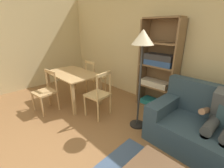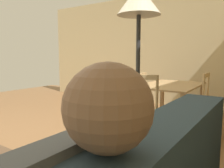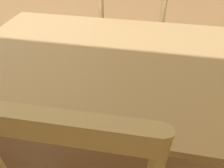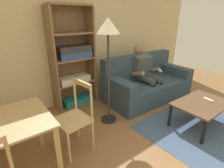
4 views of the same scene
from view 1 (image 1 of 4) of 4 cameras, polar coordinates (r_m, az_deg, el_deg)
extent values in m
cube|color=#D1BC8C|center=(3.62, 21.91, 12.32)|extent=(7.14, 0.12, 2.73)
cube|color=#2D4251|center=(2.80, 34.77, -18.24)|extent=(1.98, 0.98, 0.41)
cube|color=#2D4251|center=(2.84, 19.26, -7.26)|extent=(0.26, 0.94, 0.21)
cylinder|color=#3D4145|center=(2.64, 32.93, -12.89)|extent=(0.16, 0.44, 0.15)
cylinder|color=#8C664C|center=(2.61, 30.31, -20.18)|extent=(0.11, 0.11, 0.41)
cube|color=black|center=(2.66, 29.02, -23.90)|extent=(0.11, 0.24, 0.08)
cylinder|color=#8C664C|center=(2.59, 35.21, -21.70)|extent=(0.11, 0.11, 0.41)
cylinder|color=#8C664C|center=(2.71, 31.33, -8.55)|extent=(0.10, 0.35, 0.19)
cylinder|color=black|center=(2.20, 12.90, -26.69)|extent=(0.05, 0.05, 0.40)
cube|color=brown|center=(3.73, 11.49, 7.46)|extent=(0.04, 0.36, 1.95)
cube|color=brown|center=(3.36, 22.85, 4.81)|extent=(0.04, 0.36, 1.95)
cube|color=brown|center=(3.68, 18.20, 6.64)|extent=(0.84, 0.02, 1.95)
cube|color=brown|center=(3.87, 15.42, -7.59)|extent=(0.77, 0.36, 0.04)
cube|color=brown|center=(3.67, 16.13, -0.86)|extent=(0.77, 0.36, 0.04)
cube|color=brown|center=(3.53, 16.91, 6.52)|extent=(0.77, 0.36, 0.04)
cube|color=brown|center=(3.45, 17.77, 14.37)|extent=(0.77, 0.36, 0.04)
cube|color=brown|center=(3.44, 18.71, 22.43)|extent=(0.77, 0.36, 0.04)
cube|color=teal|center=(3.81, 15.63, -6.75)|extent=(0.64, 0.30, 0.12)
cube|color=beige|center=(3.64, 15.67, 0.33)|extent=(0.64, 0.31, 0.12)
cube|color=#2D5193|center=(3.48, 17.29, 7.62)|extent=(0.64, 0.31, 0.12)
cube|color=#333338|center=(3.46, 17.37, 9.58)|extent=(0.63, 0.29, 0.12)
cube|color=tan|center=(3.84, -14.64, 3.89)|extent=(1.30, 0.83, 0.02)
cube|color=tan|center=(4.33, -22.42, -0.36)|extent=(0.06, 0.06, 0.72)
cube|color=tan|center=(3.32, -14.22, -5.72)|extent=(0.06, 0.06, 0.72)
cube|color=tan|center=(4.63, -14.11, 1.89)|extent=(0.06, 0.06, 0.72)
cube|color=tan|center=(3.69, -4.44, -2.33)|extent=(0.06, 0.06, 0.72)
cube|color=tan|center=(4.31, -6.09, 2.32)|extent=(0.43, 0.43, 0.04)
cylinder|color=tan|center=(4.36, -2.47, -0.49)|extent=(0.04, 0.04, 0.45)
cylinder|color=tan|center=(4.63, -5.68, 0.70)|extent=(0.04, 0.04, 0.45)
cylinder|color=tan|center=(4.13, -6.31, -1.83)|extent=(0.04, 0.04, 0.45)
cylinder|color=tan|center=(4.42, -9.45, -0.50)|extent=(0.04, 0.04, 0.45)
cylinder|color=tan|center=(3.98, -6.58, 4.51)|extent=(0.03, 0.03, 0.50)
cylinder|color=tan|center=(4.27, -9.82, 5.46)|extent=(0.03, 0.03, 0.50)
cube|color=tan|center=(4.07, -8.41, 7.96)|extent=(0.38, 0.04, 0.06)
cube|color=tan|center=(3.19, -5.48, -4.04)|extent=(0.47, 0.47, 0.04)
cylinder|color=tan|center=(3.53, -5.44, -5.71)|extent=(0.04, 0.04, 0.47)
cylinder|color=tan|center=(3.30, -10.05, -7.93)|extent=(0.04, 0.04, 0.47)
cylinder|color=tan|center=(3.31, -0.64, -7.56)|extent=(0.04, 0.04, 0.47)
cylinder|color=tan|center=(3.06, -5.23, -10.15)|extent=(0.04, 0.04, 0.47)
cylinder|color=tan|center=(3.10, -0.68, 0.47)|extent=(0.03, 0.03, 0.51)
cylinder|color=tan|center=(2.84, -5.55, -1.59)|extent=(0.03, 0.03, 0.51)
cube|color=tan|center=(2.90, -3.09, 3.66)|extent=(0.08, 0.38, 0.06)
cube|color=tan|center=(3.66, -23.92, -2.84)|extent=(0.47, 0.47, 0.04)
cylinder|color=tan|center=(3.84, -27.27, -6.02)|extent=(0.04, 0.04, 0.45)
cylinder|color=tan|center=(3.52, -24.60, -7.93)|extent=(0.04, 0.04, 0.45)
cylinder|color=tan|center=(3.98, -22.39, -4.29)|extent=(0.04, 0.04, 0.45)
cylinder|color=tan|center=(3.68, -19.40, -5.95)|extent=(0.04, 0.04, 0.45)
cylinder|color=tan|center=(3.83, -23.30, 1.88)|extent=(0.03, 0.03, 0.46)
cylinder|color=tan|center=(3.51, -20.27, 0.69)|extent=(0.03, 0.03, 0.46)
cube|color=tan|center=(3.61, -22.26, 4.27)|extent=(0.38, 0.08, 0.06)
cylinder|color=black|center=(3.11, 9.32, -14.64)|extent=(0.28, 0.28, 0.03)
cylinder|color=#333333|center=(2.75, 10.20, -1.80)|extent=(0.04, 0.04, 1.53)
cone|color=beige|center=(2.55, 11.49, 16.84)|extent=(0.36, 0.36, 0.24)
camera|label=2|loc=(3.00, 48.16, 1.89)|focal=34.86mm
camera|label=3|loc=(4.26, -7.35, 12.69)|focal=33.66mm
camera|label=4|loc=(3.07, -48.50, 13.67)|focal=28.07mm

